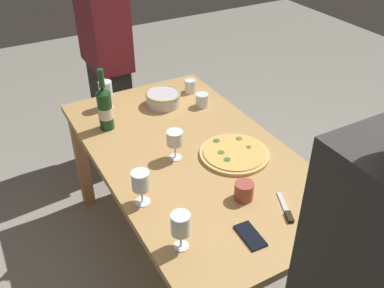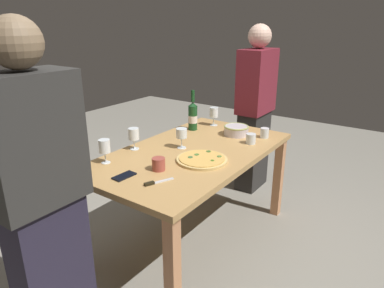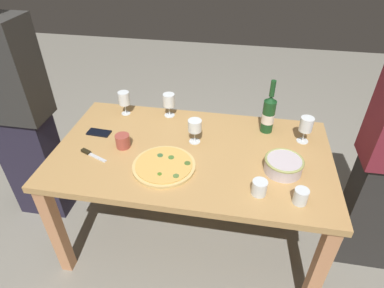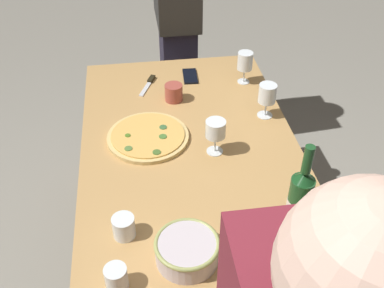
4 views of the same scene
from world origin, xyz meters
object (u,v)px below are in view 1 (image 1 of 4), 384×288
Objects in this scene: wine_glass_near_pizza at (141,182)px; cell_phone at (250,236)px; pizza at (234,154)px; wine_glass_far_left at (106,89)px; dining_table at (192,167)px; cup_amber at (244,191)px; serving_bowl at (163,98)px; wine_glass_by_bottle at (181,225)px; pizza_knife at (287,211)px; cup_ceramic at (202,100)px; wine_glass_far_right at (175,139)px; person_host at (107,62)px; cup_spare at (190,86)px; wine_bottle at (105,108)px.

wine_glass_near_pizza reaches higher than cell_phone.
pizza is 2.09× the size of wine_glass_far_left.
dining_table is 19.05× the size of cup_amber.
dining_table is 9.99× the size of wine_glass_near_pizza.
serving_bowl is (0.51, -0.09, 0.14)m from dining_table.
wine_glass_by_bottle reaches higher than pizza_knife.
cup_ceramic reaches higher than pizza_knife.
pizza is 2.13× the size of wine_glass_by_bottle.
wine_glass_far_right is 0.62m from pizza_knife.
wine_glass_near_pizza is 1.39m from person_host.
cup_amber is (-0.41, -0.03, 0.13)m from dining_table.
wine_glass_far_left is at bearing -6.06° from wine_glass_by_bottle.
cup_spare is at bearing -72.45° from serving_bowl.
wine_glass_far_right is at bearing -51.19° from wine_glass_near_pizza.
wine_glass_far_right is at bearing 145.38° from cup_spare.
wine_glass_far_right reaches higher than cup_spare.
pizza_knife is at bearing -156.69° from wine_bottle.
wine_glass_near_pizza is 0.62m from pizza_knife.
serving_bowl is 1.13m from cell_phone.
cup_ceramic is 1.05m from cell_phone.
wine_glass_far_right reaches higher than cup_ceramic.
serving_bowl is 1.43× the size of cell_phone.
wine_glass_by_bottle reaches higher than serving_bowl.
pizza_knife reaches higher than dining_table.
wine_glass_far_left is (0.77, 0.38, 0.11)m from pizza.
cell_phone is (-0.09, -0.26, -0.11)m from wine_glass_by_bottle.
person_host is (1.65, -0.30, -0.05)m from wine_glass_by_bottle.
cell_phone is 0.09× the size of person_host.
cup_spare reaches higher than pizza.
wine_glass_far_right reaches higher than cup_amber.
pizza is 0.55m from wine_glass_near_pizza.
wine_glass_far_left is at bearing 18.28° from dining_table.
cup_amber is at bearing 176.32° from serving_bowl.
cup_amber reaches higher than dining_table.
wine_glass_by_bottle is at bearing -174.59° from wine_glass_near_pizza.
serving_bowl is 0.40m from wine_bottle.
cup_amber is at bearing 33.96° from pizza_knife.
cup_spare reaches higher than pizza_knife.
cup_ceramic is at bearing -46.85° from wine_glass_near_pizza.
pizza is at bearing -4.34° from pizza_knife.
pizza_knife is at bearing 13.64° from cell_phone.
cup_amber is (0.11, -0.36, -0.07)m from wine_glass_by_bottle.
wine_bottle reaches higher than cup_spare.
wine_glass_far_right is (0.22, -0.27, -0.00)m from wine_glass_near_pizza.
serving_bowl reaches higher than pizza_knife.
dining_table is 20.08× the size of cup_spare.
person_host is (1.25, 0.21, 0.06)m from pizza.
person_host is at bearing -19.94° from wine_glass_far_left.
cell_phone is at bearing -3.16° from person_host.
cup_ceramic is 0.81m from person_host.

